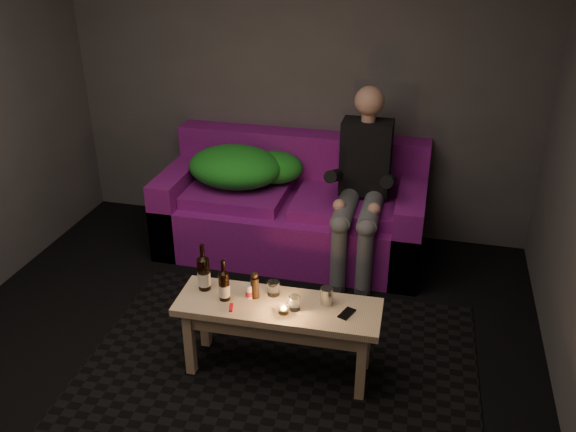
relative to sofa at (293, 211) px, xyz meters
name	(u,v)px	position (x,y,z in m)	size (l,w,h in m)	color
floor	(214,387)	(-0.06, -1.82, -0.34)	(4.50, 4.50, 0.00)	black
room	(227,103)	(-0.06, -1.35, 1.31)	(4.50, 4.50, 4.50)	silver
rug	(281,364)	(0.28, -1.52, -0.33)	(2.46, 1.79, 0.01)	black
sofa	(293,211)	(0.00, 0.00, 0.00)	(2.15, 0.97, 0.93)	#781070
green_blanket	(242,167)	(-0.43, -0.01, 0.36)	(0.95, 0.65, 0.32)	green
person	(362,181)	(0.58, -0.18, 0.41)	(0.39, 0.89, 1.44)	black
coffee_table	(278,316)	(0.28, -1.57, 0.08)	(1.24, 0.43, 0.50)	tan
beer_bottle_a	(204,273)	(-0.20, -1.52, 0.28)	(0.08, 0.08, 0.31)	black
beer_bottle_b	(224,285)	(-0.04, -1.60, 0.27)	(0.07, 0.07, 0.27)	black
salt_shaker	(249,291)	(0.10, -1.55, 0.21)	(0.04, 0.04, 0.09)	silver
pepper_mill	(255,288)	(0.13, -1.54, 0.23)	(0.05, 0.05, 0.14)	black
tumbler_back	(273,288)	(0.23, -1.48, 0.21)	(0.08, 0.08, 0.09)	white
tealight	(284,310)	(0.34, -1.65, 0.19)	(0.06, 0.06, 0.05)	white
tumbler_front	(294,303)	(0.39, -1.60, 0.21)	(0.07, 0.07, 0.09)	white
steel_cup	(327,296)	(0.56, -1.50, 0.22)	(0.08, 0.08, 0.11)	#ACAEB3
smartphone	(347,313)	(0.70, -1.57, 0.17)	(0.06, 0.12, 0.01)	black
red_lighter	(231,308)	(0.03, -1.68, 0.17)	(0.02, 0.08, 0.01)	red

